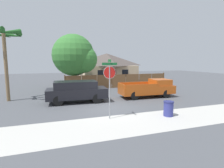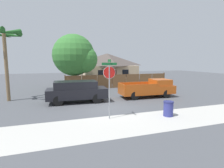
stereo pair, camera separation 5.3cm
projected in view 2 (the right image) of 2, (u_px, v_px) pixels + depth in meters
The scene contains 10 objects.
ground_plane at pixel (107, 107), 12.88m from camera, with size 80.00×80.00×0.00m, color #4C4F54.
sidewalk_strip at pixel (126, 124), 9.49m from camera, with size 36.00×3.20×0.01m.
wooden_fence at pixel (119, 81), 22.33m from camera, with size 13.52×0.12×1.79m.
house at pixel (107, 67), 29.09m from camera, with size 9.11×7.29×4.63m.
oak_tree at pixel (76, 56), 21.37m from camera, with size 5.34×5.09×6.65m.
palm_tree at pixel (4, 39), 14.31m from camera, with size 2.93×3.15×5.98m.
red_suv at pixel (77, 91), 14.34m from camera, with size 4.92×2.09×1.77m.
orange_pickup at pixel (149, 88), 16.46m from camera, with size 5.20×2.10×1.67m.
stop_sign at pixel (109, 79), 10.08m from camera, with size 0.87×0.79×3.49m.
trash_bin at pixel (168, 109), 10.79m from camera, with size 0.63×0.63×0.93m.
Camera 2 is at (-3.61, -12.01, 3.40)m, focal length 28.00 mm.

